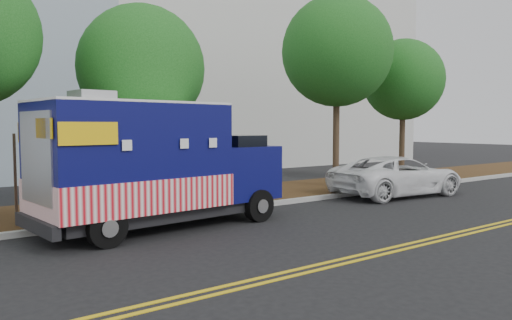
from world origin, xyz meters
TOP-DOWN VIEW (x-y plane):
  - ground at (0.00, 0.00)m, footprint 120.00×120.00m
  - curb at (0.00, 1.40)m, footprint 120.00×0.18m
  - mulch_strip at (0.00, 3.50)m, footprint 120.00×4.00m
  - centerline_near at (0.00, -4.45)m, footprint 120.00×0.10m
  - centerline_far at (0.00, -4.70)m, footprint 120.00×0.10m
  - tree_b at (-1.07, 2.65)m, footprint 3.66×3.66m
  - tree_c at (7.55, 3.17)m, footprint 4.44×4.44m
  - tree_d at (12.38, 3.57)m, footprint 3.76×3.76m
  - sign_post at (-4.65, 2.01)m, footprint 0.06×0.06m
  - food_truck at (-1.85, 0.39)m, footprint 6.59×2.94m
  - white_car at (7.97, 0.46)m, footprint 5.49×2.95m

SIDE VIEW (x-z plane):
  - ground at x=0.00m, z-range 0.00..0.00m
  - centerline_near at x=0.00m, z-range 0.00..0.01m
  - centerline_far at x=0.00m, z-range 0.00..0.01m
  - curb at x=0.00m, z-range 0.00..0.15m
  - mulch_strip at x=0.00m, z-range 0.00..0.15m
  - white_car at x=7.97m, z-range 0.00..1.47m
  - sign_post at x=-4.65m, z-range 0.00..2.40m
  - food_truck at x=-1.85m, z-range -0.16..3.22m
  - tree_b at x=-1.07m, z-range 1.20..7.28m
  - tree_d at x=12.38m, z-range 1.40..8.00m
  - tree_c at x=7.55m, z-range 1.66..9.44m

